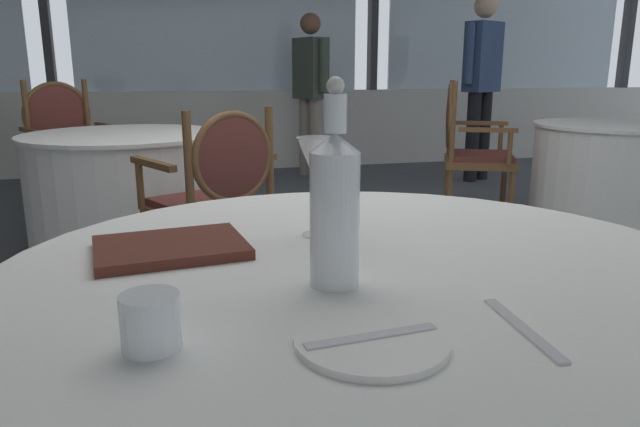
# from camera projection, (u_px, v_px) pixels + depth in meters

# --- Properties ---
(ground_plane) EXTENTS (14.30, 14.30, 0.00)m
(ground_plane) POSITION_uv_depth(u_px,v_px,m) (315.00, 319.00, 2.59)
(ground_plane) COLOR #4C5156
(window_wall_far) EXTENTS (10.71, 0.14, 2.65)m
(window_wall_far) POSITION_uv_depth(u_px,v_px,m) (222.00, 71.00, 6.22)
(window_wall_far) COLOR silver
(window_wall_far) RESTS_ON ground_plane
(side_plate) EXTENTS (0.20, 0.20, 0.01)m
(side_plate) POSITION_uv_depth(u_px,v_px,m) (372.00, 340.00, 0.76)
(side_plate) COLOR white
(side_plate) RESTS_ON foreground_table
(butter_knife) EXTENTS (0.18, 0.04, 0.00)m
(butter_knife) POSITION_uv_depth(u_px,v_px,m) (372.00, 337.00, 0.76)
(butter_knife) COLOR silver
(butter_knife) RESTS_ON foreground_table
(dinner_fork) EXTENTS (0.03, 0.20, 0.00)m
(dinner_fork) POSITION_uv_depth(u_px,v_px,m) (523.00, 328.00, 0.80)
(dinner_fork) COLOR silver
(dinner_fork) RESTS_ON foreground_table
(water_bottle) EXTENTS (0.08, 0.08, 0.34)m
(water_bottle) POSITION_uv_depth(u_px,v_px,m) (335.00, 205.00, 0.94)
(water_bottle) COLOR white
(water_bottle) RESTS_ON foreground_table
(wine_glass) EXTENTS (0.09, 0.09, 0.21)m
(wine_glass) POSITION_uv_depth(u_px,v_px,m) (317.00, 164.00, 1.22)
(wine_glass) COLOR white
(wine_glass) RESTS_ON foreground_table
(water_tumbler) EXTENTS (0.08, 0.08, 0.07)m
(water_tumbler) POSITION_uv_depth(u_px,v_px,m) (151.00, 321.00, 0.74)
(water_tumbler) COLOR white
(water_tumbler) RESTS_ON foreground_table
(menu_book) EXTENTS (0.31, 0.25, 0.02)m
(menu_book) POSITION_uv_depth(u_px,v_px,m) (171.00, 247.00, 1.14)
(menu_book) COLOR #512319
(menu_book) RESTS_ON foreground_table
(background_table_0) EXTENTS (1.11, 1.11, 0.73)m
(background_table_0) POSITION_uv_depth(u_px,v_px,m) (129.00, 197.00, 3.35)
(background_table_0) COLOR white
(background_table_0) RESTS_ON ground_plane
(dining_chair_0_0) EXTENTS (0.64, 0.62, 1.01)m
(dining_chair_0_0) POSITION_uv_depth(u_px,v_px,m) (66.00, 143.00, 4.02)
(dining_chair_0_0) COLOR brown
(dining_chair_0_0) RESTS_ON ground_plane
(dining_chair_0_1) EXTENTS (0.64, 0.62, 0.92)m
(dining_chair_0_1) POSITION_uv_depth(u_px,v_px,m) (218.00, 192.00, 2.59)
(dining_chair_0_1) COLOR brown
(dining_chair_0_1) RESTS_ON ground_plane
(background_table_1) EXTENTS (1.04, 1.04, 0.73)m
(background_table_1) POSITION_uv_depth(u_px,v_px,m) (610.00, 179.00, 3.91)
(background_table_1) COLOR white
(background_table_1) RESTS_ON ground_plane
(dining_chair_1_1) EXTENTS (0.61, 0.64, 1.00)m
(dining_chair_1_1) POSITION_uv_depth(u_px,v_px,m) (467.00, 142.00, 4.02)
(dining_chair_1_1) COLOR brown
(dining_chair_1_1) RESTS_ON ground_plane
(diner_person_0) EXTENTS (0.49, 0.34, 1.77)m
(diner_person_0) POSITION_uv_depth(u_px,v_px,m) (482.00, 76.00, 5.62)
(diner_person_0) COLOR black
(diner_person_0) RESTS_ON ground_plane
(diner_person_1) EXTENTS (0.32, 0.50, 1.61)m
(diner_person_1) POSITION_uv_depth(u_px,v_px,m) (311.00, 86.00, 5.87)
(diner_person_1) COLOR gray
(diner_person_1) RESTS_ON ground_plane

